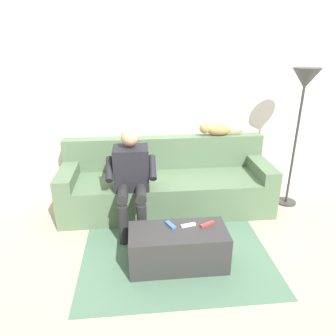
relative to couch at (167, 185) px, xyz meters
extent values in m
plane|color=tan|center=(0.00, 0.73, -0.28)|extent=(8.00, 8.00, 0.00)
cube|color=silver|center=(0.00, -0.49, 1.07)|extent=(5.31, 0.06, 2.71)
cube|color=#516B4C|center=(0.00, 0.13, -0.07)|extent=(2.05, 0.61, 0.41)
cube|color=#516B4C|center=(0.00, -0.26, 0.12)|extent=(2.42, 0.16, 0.81)
cube|color=#516B4C|center=(-1.12, 0.13, 0.00)|extent=(0.19, 0.61, 0.56)
cube|color=#516B4C|center=(1.12, 0.13, 0.00)|extent=(0.19, 0.61, 0.56)
cube|color=#2D2D2D|center=(0.00, 1.07, -0.10)|extent=(0.86, 0.40, 0.35)
cube|color=black|center=(0.40, 0.28, 0.36)|extent=(0.36, 0.30, 0.45)
sphere|color=tan|center=(0.40, 0.28, 0.70)|extent=(0.18, 0.18, 0.18)
cylinder|color=black|center=(0.31, 0.49, 0.19)|extent=(0.11, 0.42, 0.11)
cylinder|color=black|center=(0.49, 0.49, 0.19)|extent=(0.11, 0.42, 0.11)
cylinder|color=black|center=(0.31, 0.70, -0.07)|extent=(0.10, 0.10, 0.41)
cylinder|color=black|center=(0.49, 0.70, -0.07)|extent=(0.10, 0.10, 0.41)
cylinder|color=black|center=(0.18, 0.36, 0.39)|extent=(0.08, 0.27, 0.22)
cylinder|color=black|center=(0.62, 0.36, 0.39)|extent=(0.08, 0.27, 0.22)
ellipsoid|color=#B7844C|center=(-0.67, -0.26, 0.60)|extent=(0.30, 0.15, 0.15)
sphere|color=#B7844C|center=(-0.49, -0.26, 0.62)|extent=(0.13, 0.13, 0.13)
cone|color=#B7844C|center=(-0.49, -0.29, 0.67)|extent=(0.05, 0.05, 0.04)
cone|color=#B7844C|center=(-0.49, -0.23, 0.67)|extent=(0.05, 0.05, 0.04)
cylinder|color=#B7844C|center=(-0.88, -0.26, 0.57)|extent=(0.18, 0.03, 0.03)
cube|color=white|center=(-0.10, 1.01, 0.08)|extent=(0.14, 0.06, 0.02)
cube|color=#B73333|center=(-0.27, 1.01, 0.08)|extent=(0.14, 0.09, 0.02)
cube|color=#3860B7|center=(0.06, 0.99, 0.08)|extent=(0.09, 0.14, 0.02)
cube|color=#4C7056|center=(0.00, 0.94, -0.28)|extent=(1.75, 1.34, 0.01)
cylinder|color=#2D2D2D|center=(-1.50, 0.05, -0.27)|extent=(0.24, 0.24, 0.02)
cylinder|color=#333333|center=(-1.50, 0.05, 0.46)|extent=(0.03, 0.03, 1.49)
cone|color=#4C4C51|center=(-1.50, 0.05, 1.23)|extent=(0.31, 0.31, 0.22)
camera|label=1|loc=(0.32, 3.36, 1.61)|focal=33.45mm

